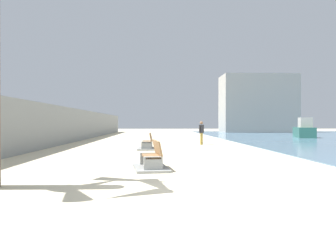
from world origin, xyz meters
TOP-DOWN VIEW (x-y plane):
  - ground_plane at (0.00, 18.00)m, footprint 120.00×120.00m
  - seawall at (-7.50, 18.00)m, footprint 0.80×64.00m
  - bench_near at (-0.56, 3.37)m, footprint 1.36×2.23m
  - bench_far at (-0.91, 11.72)m, footprint 1.12×2.11m
  - person_walking at (2.87, 15.64)m, footprint 0.41×0.39m
  - boat_far_right at (15.27, 26.16)m, footprint 2.84×4.98m
  - harbor_building at (16.52, 46.00)m, footprint 12.00×6.00m

SIDE VIEW (x-z plane):
  - ground_plane at x=0.00m, z-range 0.00..0.00m
  - bench_near at x=-0.56m, z-range -0.26..0.72m
  - bench_far at x=-0.91m, z-range -0.26..0.72m
  - boat_far_right at x=15.27m, z-range -0.24..1.86m
  - person_walking at x=2.87m, z-range 0.14..1.84m
  - seawall at x=-7.50m, z-range 0.00..2.77m
  - harbor_building at x=16.52m, z-range 0.00..9.43m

